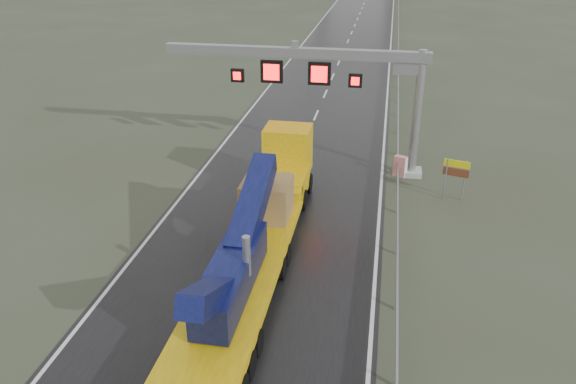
% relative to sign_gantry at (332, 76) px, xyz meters
% --- Properties ---
extents(ground, '(400.00, 400.00, 0.00)m').
position_rel_sign_gantry_xyz_m(ground, '(-2.10, -17.99, -5.61)').
color(ground, '#353A28').
rests_on(ground, ground).
extents(road, '(11.00, 200.00, 0.02)m').
position_rel_sign_gantry_xyz_m(road, '(-2.10, 22.01, -5.60)').
color(road, black).
rests_on(road, ground).
extents(guardrail, '(0.20, 140.00, 1.40)m').
position_rel_sign_gantry_xyz_m(guardrail, '(4.00, 12.01, -4.91)').
color(guardrail, gray).
rests_on(guardrail, ground).
extents(sign_gantry, '(14.90, 1.20, 7.42)m').
position_rel_sign_gantry_xyz_m(sign_gantry, '(0.00, 0.00, 0.00)').
color(sign_gantry, '#A3A39E').
rests_on(sign_gantry, ground).
extents(heavy_haul_truck, '(2.82, 18.50, 4.34)m').
position_rel_sign_gantry_xyz_m(heavy_haul_truck, '(-1.91, -9.82, -3.93)').
color(heavy_haul_truck, yellow).
rests_on(heavy_haul_truck, ground).
extents(exit_sign_pair, '(1.30, 0.42, 2.29)m').
position_rel_sign_gantry_xyz_m(exit_sign_pair, '(6.90, -2.97, -4.01)').
color(exit_sign_pair, '#94959C').
rests_on(exit_sign_pair, ground).
extents(striped_barrier, '(0.82, 0.65, 1.22)m').
position_rel_sign_gantry_xyz_m(striped_barrier, '(4.14, -0.35, -5.00)').
color(striped_barrier, red).
rests_on(striped_barrier, ground).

